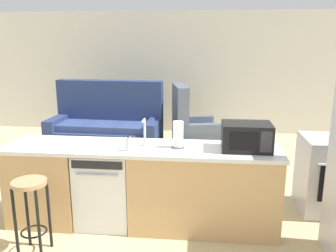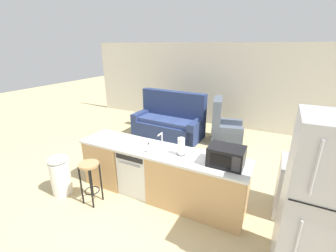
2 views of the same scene
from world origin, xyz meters
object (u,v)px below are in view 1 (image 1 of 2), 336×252
at_px(stove_range, 334,175).
at_px(armchair, 191,130).
at_px(couch, 107,129).
at_px(bar_stool, 31,201).
at_px(dishwasher, 106,187).
at_px(microwave, 246,137).
at_px(paper_towel_roll, 178,135).
at_px(soap_bottle, 128,144).

xyz_separation_m(stove_range, armchair, (-1.79, 2.34, -0.10)).
height_order(couch, armchair, couch).
height_order(bar_stool, armchair, armchair).
distance_m(dishwasher, microwave, 1.62).
bearing_deg(bar_stool, armchair, 69.23).
distance_m(dishwasher, stove_range, 2.66).
distance_m(stove_range, paper_towel_roll, 1.98).
xyz_separation_m(paper_towel_roll, soap_bottle, (-0.49, -0.16, -0.07)).
distance_m(soap_bottle, bar_stool, 1.06).
bearing_deg(couch, soap_bottle, -70.08).
xyz_separation_m(microwave, soap_bottle, (-1.20, -0.16, -0.07)).
relative_size(stove_range, paper_towel_roll, 3.19).
height_order(stove_range, bar_stool, stove_range).
xyz_separation_m(bar_stool, couch, (-0.19, 3.32, -0.14)).
distance_m(stove_range, armchair, 2.94).
height_order(microwave, armchair, armchair).
bearing_deg(stove_range, couch, 147.56).
bearing_deg(bar_stool, paper_towel_roll, 26.44).
relative_size(dishwasher, microwave, 1.68).
height_order(stove_range, couch, couch).
relative_size(microwave, soap_bottle, 2.84).
distance_m(soap_bottle, couch, 3.06).
xyz_separation_m(stove_range, microwave, (-1.10, -0.55, 0.59)).
relative_size(stove_range, soap_bottle, 5.11).
bearing_deg(couch, paper_towel_roll, -60.29).
xyz_separation_m(stove_range, couch, (-3.32, 2.11, -0.06)).
bearing_deg(armchair, microwave, -76.67).
height_order(paper_towel_roll, soap_bottle, paper_towel_roll).
xyz_separation_m(dishwasher, stove_range, (2.60, 0.55, 0.03)).
xyz_separation_m(paper_towel_roll, couch, (-1.52, 2.66, -0.64)).
bearing_deg(soap_bottle, bar_stool, -149.18).
height_order(microwave, paper_towel_roll, paper_towel_roll).
bearing_deg(microwave, bar_stool, -161.99).
height_order(stove_range, paper_towel_roll, paper_towel_roll).
height_order(soap_bottle, bar_stool, soap_bottle).
bearing_deg(microwave, paper_towel_roll, 179.96).
xyz_separation_m(soap_bottle, couch, (-1.02, 2.83, -0.58)).
bearing_deg(stove_range, bar_stool, -158.89).
height_order(paper_towel_roll, bar_stool, paper_towel_roll).
bearing_deg(couch, stove_range, -32.44).
bearing_deg(dishwasher, couch, 105.22).
bearing_deg(microwave, soap_bottle, -172.24).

